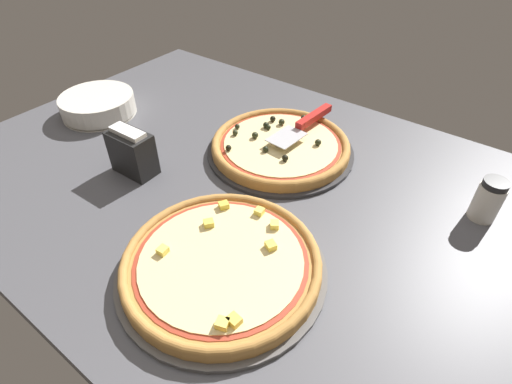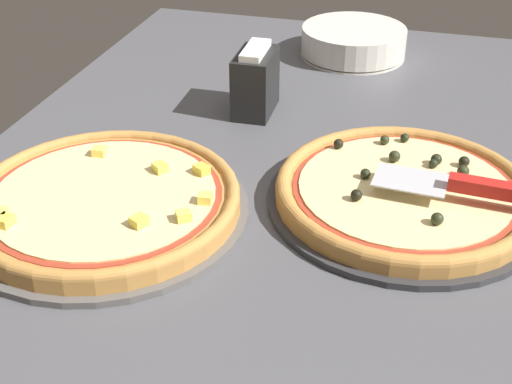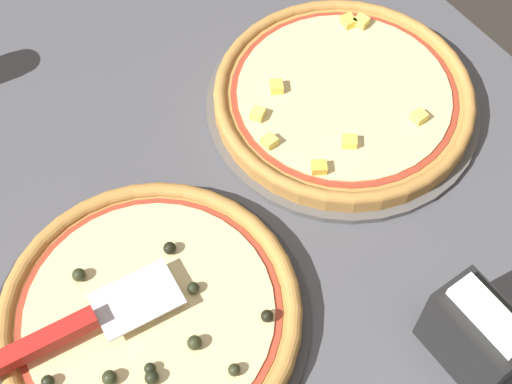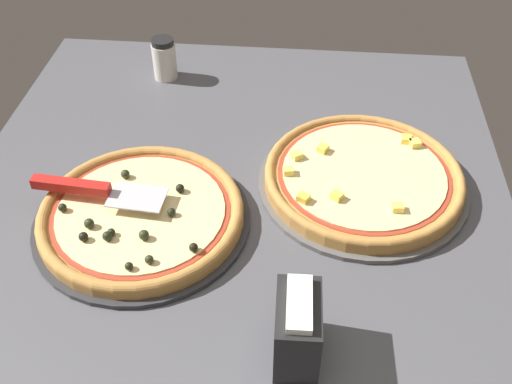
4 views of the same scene
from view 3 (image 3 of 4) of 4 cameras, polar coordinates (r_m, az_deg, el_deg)
ground_plane at (r=94.23cm, az=1.84°, el=-8.02°), size 145.23×107.23×3.60cm
pizza_pan_front at (r=91.14cm, az=-8.33°, el=-10.03°), size 39.88×39.88×1.00cm
pizza_front at (r=89.34cm, az=-8.48°, el=-9.57°), size 37.49×37.49×3.99cm
pizza_pan_back at (r=108.87cm, az=6.91°, el=6.96°), size 41.12×41.12×1.00cm
pizza_back at (r=107.23cm, az=7.02°, el=7.68°), size 38.65×38.65×3.83cm
serving_spatula at (r=86.83cm, az=-15.66°, el=-11.00°), size 7.58×25.30×2.00cm
napkin_holder at (r=87.41cm, az=17.13°, el=-10.88°), size 11.38×6.81×12.37cm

